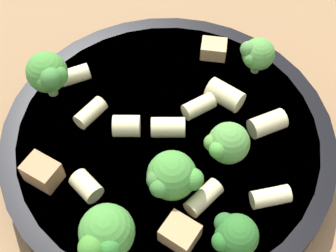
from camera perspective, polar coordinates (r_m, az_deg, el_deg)
ground_plane at (r=0.40m, az=0.00°, el=-3.54°), size 2.00×2.00×0.00m
pasta_bowl at (r=0.38m, az=0.00°, el=-2.02°), size 0.27×0.27×0.03m
broccoli_floret_0 at (r=0.33m, az=0.47°, el=-6.20°), size 0.04×0.04×0.04m
broccoli_floret_1 at (r=0.39m, az=-14.40°, el=6.14°), size 0.03×0.04×0.04m
broccoli_floret_2 at (r=0.31m, az=8.10°, el=-13.04°), size 0.03×0.03×0.04m
broccoli_floret_3 at (r=0.31m, az=-7.59°, el=-12.96°), size 0.04×0.04×0.04m
broccoli_floret_4 at (r=0.35m, az=7.14°, el=-2.12°), size 0.04×0.03×0.04m
broccoli_floret_5 at (r=0.40m, az=10.83°, el=8.55°), size 0.03×0.03×0.03m
rigatoni_0 at (r=0.37m, az=-5.08°, el=0.00°), size 0.03×0.03×0.02m
rigatoni_1 at (r=0.37m, az=0.65°, el=-0.37°), size 0.03×0.03×0.02m
rigatoni_2 at (r=0.38m, az=-9.43°, el=1.62°), size 0.03×0.02×0.01m
rigatoni_3 at (r=0.38m, az=12.02°, el=0.28°), size 0.03×0.02×0.02m
rigatoni_4 at (r=0.39m, az=6.96°, el=3.78°), size 0.02×0.03×0.02m
rigatoni_5 at (r=0.34m, az=4.37°, el=-8.71°), size 0.03×0.02×0.01m
rigatoni_6 at (r=0.41m, az=-11.29°, el=6.11°), size 0.03×0.02×0.01m
rigatoni_7 at (r=0.35m, az=12.39°, el=-8.43°), size 0.03×0.02×0.01m
rigatoni_8 at (r=0.34m, az=-9.69°, el=-7.51°), size 0.02×0.02×0.02m
rigatoni_9 at (r=0.38m, az=3.71°, el=2.47°), size 0.03×0.02×0.01m
chicken_chunk_0 at (r=0.36m, az=-15.07°, el=-5.45°), size 0.03×0.03×0.02m
chicken_chunk_1 at (r=0.33m, az=1.47°, el=-12.94°), size 0.03×0.03×0.02m
chicken_chunk_2 at (r=0.42m, az=5.59°, el=9.32°), size 0.03×0.03×0.01m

